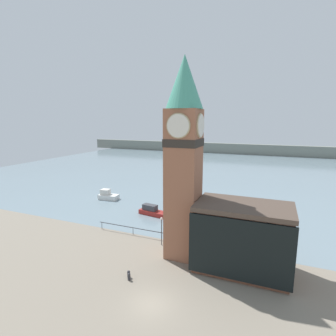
{
  "coord_description": "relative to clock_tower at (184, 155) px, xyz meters",
  "views": [
    {
      "loc": [
        9.43,
        -19.06,
        16.51
      ],
      "look_at": [
        -1.27,
        7.09,
        11.31
      ],
      "focal_mm": 28.0,
      "sensor_mm": 36.0,
      "label": 1
    }
  ],
  "objects": [
    {
      "name": "far_shoreline",
      "position": [
        0.26,
        103.02,
        -10.02
      ],
      "size": [
        180.0,
        3.0,
        5.0
      ],
      "color": "gray",
      "rests_on": "water"
    },
    {
      "name": "lamp_post",
      "position": [
        -3.47,
        1.4,
        -9.8
      ],
      "size": [
        0.32,
        0.32,
        3.88
      ],
      "color": "#2D2D33",
      "rests_on": "ground_plane"
    },
    {
      "name": "ground_plane",
      "position": [
        0.26,
        -9.45,
        -12.52
      ],
      "size": [
        160.0,
        160.0,
        0.0
      ],
      "primitive_type": "plane",
      "color": "gray"
    },
    {
      "name": "clock_tower",
      "position": [
        0.0,
        0.0,
        0.0
      ],
      "size": [
        4.23,
        4.23,
        23.55
      ],
      "color": "#935B42",
      "rests_on": "ground_plane"
    },
    {
      "name": "pier_railing",
      "position": [
        -8.62,
        2.77,
        -11.56
      ],
      "size": [
        11.55,
        0.08,
        1.09
      ],
      "color": "#333338",
      "rests_on": "ground_plane"
    },
    {
      "name": "mooring_bollard_near",
      "position": [
        -3.49,
        -7.07,
        -12.09
      ],
      "size": [
        0.31,
        0.31,
        0.78
      ],
      "color": "#2D2D33",
      "rests_on": "ground_plane"
    },
    {
      "name": "water",
      "position": [
        0.26,
        63.02,
        -12.52
      ],
      "size": [
        160.0,
        120.0,
        0.0
      ],
      "color": "gray",
      "rests_on": "ground_plane"
    },
    {
      "name": "boat_near",
      "position": [
        -9.29,
        11.17,
        -11.89
      ],
      "size": [
        6.11,
        2.61,
        1.75
      ],
      "rotation": [
        0.0,
        0.0,
        -0.15
      ],
      "color": "maroon",
      "rests_on": "water"
    },
    {
      "name": "boat_far",
      "position": [
        -22.19,
        15.91,
        -11.74
      ],
      "size": [
        4.2,
        2.38,
        2.12
      ],
      "rotation": [
        0.0,
        0.0,
        0.07
      ],
      "color": "silver",
      "rests_on": "water"
    },
    {
      "name": "mooring_bollard_far",
      "position": [
        -3.77,
        -6.66,
        -12.1
      ],
      "size": [
        0.32,
        0.32,
        0.78
      ],
      "color": "#2D2D33",
      "rests_on": "ground_plane"
    },
    {
      "name": "pier_building",
      "position": [
        7.07,
        -0.52,
        -8.73
      ],
      "size": [
        10.33,
        6.29,
        7.54
      ],
      "color": "brown",
      "rests_on": "ground_plane"
    }
  ]
}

